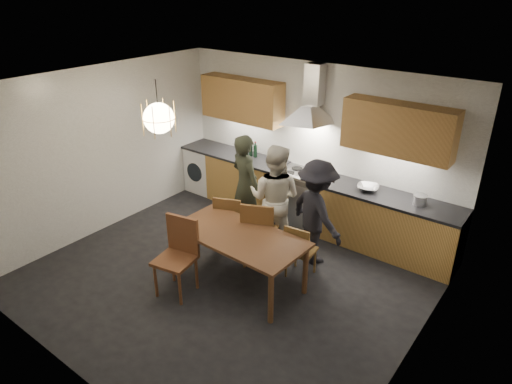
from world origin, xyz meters
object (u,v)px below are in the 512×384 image
Objects in this scene: person_mid at (275,198)px; stock_pot at (420,200)px; dining_table at (239,240)px; wine_bottles at (246,147)px; person_left at (246,185)px; chair_back_left at (229,220)px; person_right at (316,212)px; chair_front at (179,250)px; mixing_bowl at (368,188)px.

stock_pot is at bearing -167.84° from person_mid.
dining_table is 3.91× the size of wine_bottles.
person_left is 8.85× the size of stock_pot.
person_right reaches higher than chair_back_left.
wine_bottles is at bearing 178.42° from stock_pot.
chair_front reaches higher than mixing_bowl.
person_left reaches higher than chair_back_left.
person_mid is (-0.16, 1.03, 0.16)m from dining_table.
stock_pot reaches higher than chair_front.
chair_back_left is 0.89× the size of chair_front.
stock_pot is (1.80, 0.92, 0.15)m from person_mid.
chair_front is (-0.53, -0.57, -0.07)m from dining_table.
chair_back_left is 4.93× the size of stock_pot.
mixing_bowl is 0.69× the size of wine_bottles.
person_right reaches higher than mixing_bowl.
stock_pot is (1.64, 1.95, 0.31)m from dining_table.
mixing_bowl reaches higher than dining_table.
person_mid is at bearing -37.29° from wine_bottles.
dining_table is 2.15m from mixing_bowl.
wine_bottles is (-0.86, 1.50, 0.52)m from chair_back_left.
person_mid is at bearing -153.01° from stock_pot.
person_left is at bearing 126.99° from dining_table.
chair_front is 2.23× the size of wine_bottles.
wine_bottles reaches higher than mixing_bowl.
chair_back_left is at bearing 49.58° from person_right.
wine_bottles reaches higher than chair_back_left.
dining_table is at bearing -114.21° from mixing_bowl.
chair_front is 2.81m from wine_bottles.
person_mid reaches higher than chair_back_left.
chair_back_left is at bearing 83.74° from chair_front.
mixing_bowl is at bearing -2.26° from wine_bottles.
person_right is at bearing -113.20° from mixing_bowl.
chair_back_left is 0.56× the size of person_mid.
wine_bottles reaches higher than chair_front.
chair_back_left is at bearing 141.43° from dining_table.
mixing_bowl is (1.04, 0.91, 0.12)m from person_mid.
person_mid is at bearing 28.37° from person_right.
stock_pot is at bearing -144.69° from person_left.
mixing_bowl is at bearing -179.48° from stock_pot.
person_mid reaches higher than stock_pot.
person_right is 3.36× the size of wine_bottles.
chair_back_left reaches higher than dining_table.
person_mid reaches higher than mixing_bowl.
person_left is 3.55× the size of wine_bottles.
mixing_bowl is (0.37, 0.85, 0.17)m from person_right.
dining_table is 9.73× the size of stock_pot.
person_right is (0.67, 0.06, -0.05)m from person_mid.
wine_bottles is at bearing 177.74° from mixing_bowl.
stock_pot is (0.77, 0.01, 0.03)m from mixing_bowl.
chair_front is 3.25× the size of mixing_bowl.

